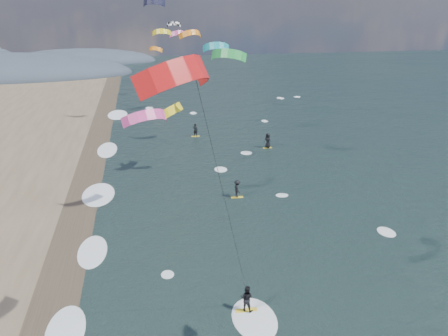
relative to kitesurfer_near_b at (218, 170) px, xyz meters
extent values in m
cube|color=#382D23|center=(-9.06, 8.11, -10.57)|extent=(3.00, 240.00, 0.00)
ellipsoid|color=#3D4756|center=(-19.06, 118.11, -10.57)|extent=(40.00, 18.00, 7.00)
cube|color=yellow|center=(2.34, 4.26, -10.54)|extent=(1.29, 0.40, 0.06)
imported|color=black|center=(2.34, 4.26, -9.69)|extent=(1.00, 0.94, 1.64)
ellipsoid|color=white|center=(2.64, 3.46, -10.57)|extent=(2.60, 4.20, 0.12)
cylinder|color=black|center=(0.59, 1.26, -2.27)|extent=(0.02, 0.02, 15.63)
cube|color=yellow|center=(5.00, 21.30, -10.55)|extent=(1.10, 0.35, 0.05)
imported|color=black|center=(5.00, 21.30, -9.70)|extent=(0.78, 1.15, 1.65)
cube|color=yellow|center=(11.49, 35.75, -10.55)|extent=(1.10, 0.35, 0.05)
imported|color=black|center=(11.49, 35.75, -9.62)|extent=(0.99, 1.04, 1.80)
cube|color=yellow|center=(3.44, 42.21, -10.55)|extent=(1.10, 0.35, 0.05)
imported|color=black|center=(3.44, 42.21, -9.69)|extent=(0.73, 0.65, 1.67)
ellipsoid|color=white|center=(-7.86, 4.11, -10.57)|extent=(2.40, 5.40, 0.11)
ellipsoid|color=white|center=(-7.86, 13.11, -10.57)|extent=(2.40, 5.40, 0.11)
ellipsoid|color=white|center=(-7.86, 24.11, -10.57)|extent=(2.40, 5.40, 0.11)
ellipsoid|color=white|center=(-7.86, 38.11, -10.57)|extent=(2.40, 5.40, 0.11)
ellipsoid|color=white|center=(-7.86, 56.11, -10.57)|extent=(2.40, 5.40, 0.11)
camera|label=1|loc=(-3.05, -20.27, 7.42)|focal=40.00mm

